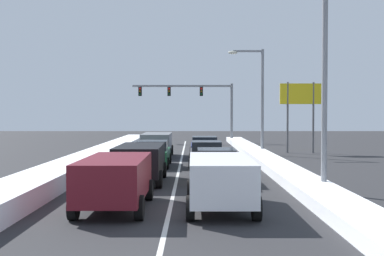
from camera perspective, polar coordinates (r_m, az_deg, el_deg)
ground_plane at (r=26.56m, az=-1.45°, el=-5.03°), size 120.00×120.00×0.00m
lane_stripe_between_right_lane_and_center_lane at (r=31.04m, az=-1.22°, el=-4.04°), size 0.14×49.55×0.01m
snow_bank_right_shoulder at (r=31.34m, az=8.53°, el=-3.60°), size 1.60×49.55×0.45m
snow_bank_left_shoulder at (r=31.57m, az=-10.90°, el=-3.32°), size 2.01×49.55×0.73m
suv_white_right_lane_nearest at (r=16.37m, az=3.30°, el=-5.67°), size 2.16×4.90×1.67m
sedan_tan_right_lane_second at (r=22.82m, az=2.81°, el=-4.21°), size 2.00×4.50×1.51m
sedan_charcoal_right_lane_third at (r=28.87m, az=1.72°, el=-2.96°), size 2.00×4.50×1.51m
sedan_navy_right_lane_fourth at (r=34.57m, az=1.51°, el=-2.19°), size 2.00×4.50×1.51m
suv_maroon_center_lane_nearest at (r=16.60m, az=-8.55°, el=-5.58°), size 2.16×4.90×1.67m
suv_black_center_lane_second at (r=22.77m, az=-5.75°, el=-3.59°), size 2.16×4.90×1.67m
sedan_green_center_lane_third at (r=29.53m, az=-4.31°, el=-2.86°), size 2.00×4.50×1.51m
suv_gray_center_lane_fourth at (r=35.83m, az=-3.87°, el=-1.65°), size 2.16×4.90×1.67m
traffic_light_gantry at (r=53.41m, az=0.60°, el=3.44°), size 10.60×0.47×6.20m
street_lamp_right_near at (r=20.31m, az=13.90°, el=7.84°), size 2.66×0.36×8.96m
street_lamp_right_mid at (r=37.97m, az=7.47°, el=4.12°), size 2.66×0.36×7.84m
roadside_sign_right at (r=40.22m, az=12.22°, el=2.96°), size 3.20×0.16×5.50m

